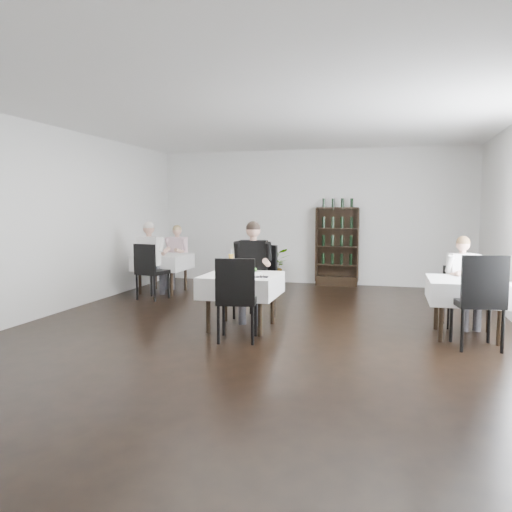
# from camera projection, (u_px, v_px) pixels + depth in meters

# --- Properties ---
(room_shell) EXTENTS (9.00, 9.00, 9.00)m
(room_shell) POSITION_uv_depth(u_px,v_px,m) (262.00, 223.00, 6.86)
(room_shell) COLOR black
(room_shell) RESTS_ON ground
(wine_shelf) EXTENTS (0.90, 0.28, 1.75)m
(wine_shelf) POSITION_uv_depth(u_px,v_px,m) (337.00, 247.00, 10.92)
(wine_shelf) COLOR black
(wine_shelf) RESTS_ON ground
(main_table) EXTENTS (1.03, 1.03, 0.77)m
(main_table) POSITION_uv_depth(u_px,v_px,m) (242.00, 285.00, 7.02)
(main_table) COLOR black
(main_table) RESTS_ON ground
(left_table) EXTENTS (0.98, 0.98, 0.77)m
(left_table) POSITION_uv_depth(u_px,v_px,m) (163.00, 262.00, 10.04)
(left_table) COLOR black
(left_table) RESTS_ON ground
(right_table) EXTENTS (0.98, 0.98, 0.77)m
(right_table) POSITION_uv_depth(u_px,v_px,m) (467.00, 291.00, 6.54)
(right_table) COLOR black
(right_table) RESTS_ON ground
(potted_tree) EXTENTS (0.89, 0.82, 0.82)m
(potted_tree) POSITION_uv_depth(u_px,v_px,m) (273.00, 266.00, 11.15)
(potted_tree) COLOR #23591E
(potted_tree) RESTS_ON ground
(main_chair_far) EXTENTS (0.66, 0.67, 1.13)m
(main_chair_far) POSITION_uv_depth(u_px,v_px,m) (258.00, 276.00, 7.74)
(main_chair_far) COLOR black
(main_chair_far) RESTS_ON ground
(main_chair_near) EXTENTS (0.57, 0.58, 1.08)m
(main_chair_near) POSITION_uv_depth(u_px,v_px,m) (236.00, 294.00, 6.30)
(main_chair_near) COLOR black
(main_chair_near) RESTS_ON ground
(left_chair_far) EXTENTS (0.56, 0.57, 0.93)m
(left_chair_far) POSITION_uv_depth(u_px,v_px,m) (176.00, 262.00, 10.88)
(left_chair_far) COLOR black
(left_chair_far) RESTS_ON ground
(left_chair_near) EXTENTS (0.57, 0.58, 1.05)m
(left_chair_near) POSITION_uv_depth(u_px,v_px,m) (149.00, 268.00, 9.22)
(left_chair_near) COLOR black
(left_chair_near) RESTS_ON ground
(right_chair_far) EXTENTS (0.43, 0.43, 0.87)m
(right_chair_far) POSITION_uv_depth(u_px,v_px,m) (458.00, 292.00, 7.18)
(right_chair_far) COLOR black
(right_chair_far) RESTS_ON ground
(right_chair_near) EXTENTS (0.60, 0.60, 1.16)m
(right_chair_near) POSITION_uv_depth(u_px,v_px,m) (480.00, 296.00, 5.95)
(right_chair_near) COLOR black
(right_chair_near) RESTS_ON ground
(diner_main) EXTENTS (0.59, 0.61, 1.51)m
(diner_main) POSITION_uv_depth(u_px,v_px,m) (252.00, 263.00, 7.51)
(diner_main) COLOR #3C3B43
(diner_main) RESTS_ON ground
(diner_left_far) EXTENTS (0.55, 0.57, 1.34)m
(diner_left_far) POSITION_uv_depth(u_px,v_px,m) (176.00, 251.00, 10.63)
(diner_left_far) COLOR #3C3B43
(diner_left_far) RESTS_ON ground
(diner_left_near) EXTENTS (0.56, 0.56, 1.45)m
(diner_left_near) POSITION_uv_depth(u_px,v_px,m) (151.00, 253.00, 9.51)
(diner_left_near) COLOR #3C3B43
(diner_left_near) RESTS_ON ground
(diner_right_far) EXTENTS (0.56, 0.60, 1.31)m
(diner_right_far) POSITION_uv_depth(u_px,v_px,m) (464.00, 275.00, 7.08)
(diner_right_far) COLOR #3C3B43
(diner_right_far) RESTS_ON ground
(plate_far) EXTENTS (0.31, 0.31, 0.07)m
(plate_far) POSITION_uv_depth(u_px,v_px,m) (251.00, 272.00, 7.17)
(plate_far) COLOR white
(plate_far) RESTS_ON main_table
(plate_near) EXTENTS (0.24, 0.24, 0.07)m
(plate_near) POSITION_uv_depth(u_px,v_px,m) (239.00, 275.00, 6.88)
(plate_near) COLOR white
(plate_near) RESTS_ON main_table
(pilsner_dark) EXTENTS (0.06, 0.06, 0.26)m
(pilsner_dark) POSITION_uv_depth(u_px,v_px,m) (222.00, 267.00, 6.97)
(pilsner_dark) COLOR black
(pilsner_dark) RESTS_ON main_table
(pilsner_lager) EXTENTS (0.08, 0.08, 0.34)m
(pilsner_lager) POSITION_uv_depth(u_px,v_px,m) (231.00, 263.00, 7.14)
(pilsner_lager) COLOR gold
(pilsner_lager) RESTS_ON main_table
(coke_bottle) EXTENTS (0.06, 0.06, 0.22)m
(coke_bottle) POSITION_uv_depth(u_px,v_px,m) (233.00, 268.00, 7.07)
(coke_bottle) COLOR silver
(coke_bottle) RESTS_ON main_table
(napkin_cutlery) EXTENTS (0.19, 0.19, 0.02)m
(napkin_cutlery) POSITION_uv_depth(u_px,v_px,m) (262.00, 277.00, 6.74)
(napkin_cutlery) COLOR black
(napkin_cutlery) RESTS_ON main_table
(pepper_mill) EXTENTS (0.05, 0.05, 0.10)m
(pepper_mill) POSITION_uv_depth(u_px,v_px,m) (477.00, 276.00, 6.48)
(pepper_mill) COLOR black
(pepper_mill) RESTS_ON right_table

